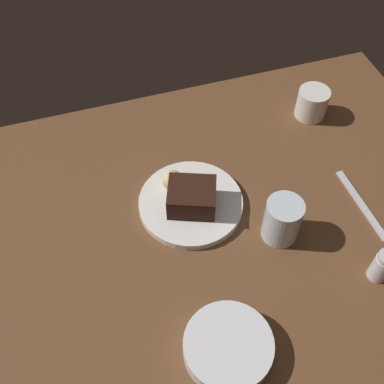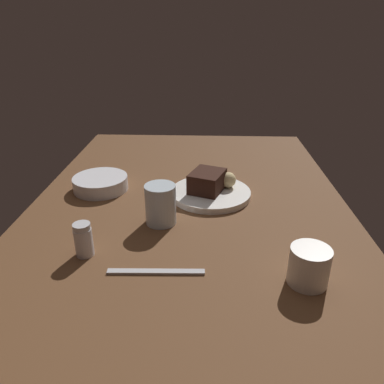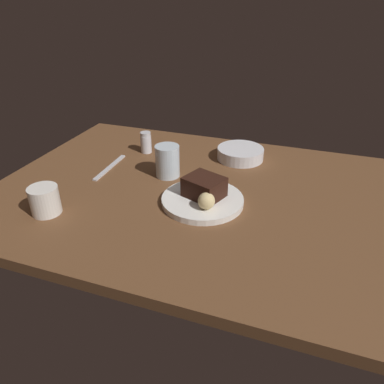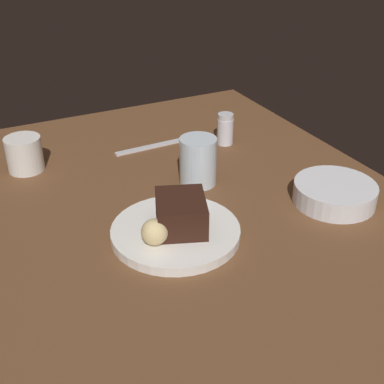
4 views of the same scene
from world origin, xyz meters
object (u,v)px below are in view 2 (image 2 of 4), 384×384
Objects in this scene: side_bowl at (101,183)px; coffee_cup at (309,266)px; dessert_plate at (211,193)px; butter_knife at (156,272)px; water_glass at (161,204)px; bread_roll at (228,180)px; salt_shaker at (83,240)px; chocolate_cake_slice at (207,181)px.

coffee_cup reaches higher than side_bowl.
butter_knife is at bearing -17.21° from dessert_plate.
side_bowl is 63.38cm from coffee_cup.
dessert_plate is at bearing 141.42° from water_glass.
butter_knife is (19.72, 1.26, -4.62)cm from water_glass.
coffee_cup is (21.37, 29.86, -1.20)cm from water_glass.
water_glass reaches higher than bread_roll.
coffee_cup is (39.64, 49.43, 1.73)cm from side_bowl.
side_bowl reaches higher than butter_knife.
salt_shaker is 44.78cm from coffee_cup.
water_glass is 36.74cm from coffee_cup.
side_bowl is (-32.40, -5.24, -1.68)cm from salt_shaker.
bread_roll is at bearing 65.53° from butter_knife.
dessert_plate is at bearing -153.95° from coffee_cup.
dessert_plate is 3.01× the size of salt_shaker.
water_glass is at bearing -125.58° from coffee_cup.
salt_shaker is (29.22, -26.37, 2.78)cm from dessert_plate.
bread_roll is at bearing 117.60° from dessert_plate.
dessert_plate is 2.27× the size of water_glass.
bread_roll is 41.10cm from coffee_cup.
water_glass is 1.30× the size of coffee_cup.
salt_shaker is at bearing -44.51° from bread_roll.
salt_shaker is at bearing -40.84° from chocolate_cake_slice.
salt_shaker is at bearing -99.31° from coffee_cup.
chocolate_cake_slice is 18.76cm from water_glass.
chocolate_cake_slice is at bearing -94.86° from dessert_plate.
bread_roll reaches higher than dessert_plate.
dessert_plate is 31.79cm from side_bowl.
dessert_plate is 3.72cm from chocolate_cake_slice.
water_glass reaches higher than butter_knife.
water_glass reaches higher than coffee_cup.
water_glass reaches higher than side_bowl.
salt_shaker is at bearing 9.19° from side_bowl.
salt_shaker is 0.75× the size of water_glass.
butter_knife is (34.82, -10.78, -0.59)cm from dessert_plate.
salt_shaker is 0.39× the size of butter_knife.
water_glass is 0.51× the size of butter_knife.
salt_shaker is (29.31, -25.34, -0.79)cm from chocolate_cake_slice.
water_glass is (-14.13, 14.33, 1.25)cm from salt_shaker.
dessert_plate is at bearing -62.40° from bread_roll.
chocolate_cake_slice reaches higher than side_bowl.
bread_roll is 0.59× the size of coffee_cup.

